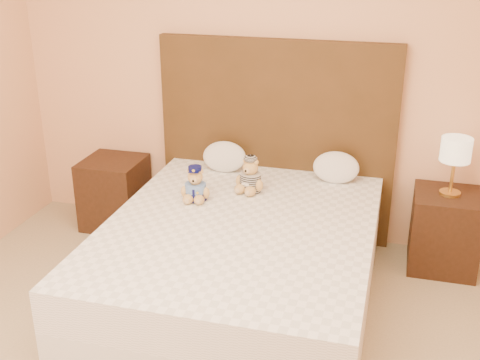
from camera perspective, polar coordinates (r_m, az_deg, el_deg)
name	(u,v)px	position (r m, az deg, el deg)	size (l,w,h in m)	color
room_walls	(192,29)	(2.59, -4.53, 14.07)	(4.04, 4.52, 2.72)	#EFAF82
bed	(240,263)	(3.78, -0.03, -7.87)	(1.60, 2.00, 0.55)	white
headboard	(276,141)	(4.49, 3.40, 3.72)	(1.75, 0.08, 1.50)	#4A3016
nightstand_left	(115,193)	(4.87, -11.80, -1.17)	(0.45, 0.45, 0.55)	#361D11
nightstand_right	(444,231)	(4.40, 18.81, -4.57)	(0.45, 0.45, 0.55)	#361D11
lamp	(456,153)	(4.19, 19.77, 2.47)	(0.20, 0.20, 0.40)	gold
teddy_police	(195,183)	(3.93, -4.25, -0.33)	(0.20, 0.19, 0.23)	tan
teddy_prisoner	(250,175)	(4.05, 0.99, 0.50)	(0.22, 0.21, 0.24)	tan
pillow_left	(224,155)	(4.43, -1.50, 2.35)	(0.33, 0.21, 0.23)	white
pillow_right	(336,166)	(4.28, 9.10, 1.32)	(0.32, 0.21, 0.23)	white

